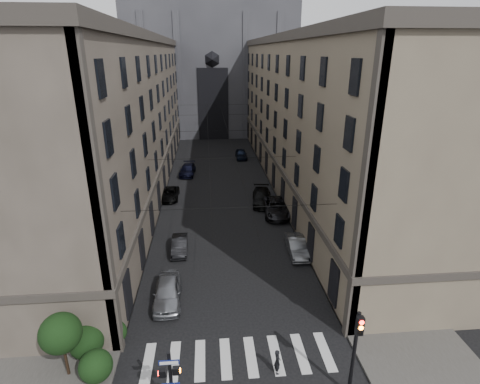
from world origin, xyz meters
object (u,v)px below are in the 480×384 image
object	(u,v)px
gothic_tower	(211,47)
traffic_light_right	(356,345)
car_left_far	(188,170)
car_left_near	(167,292)
car_left_midnear	(180,245)
car_right_midnear	(276,208)
car_right_near	(297,246)
car_left_midfar	(170,194)
pedestrian	(277,362)
pedestrian_signal_left	(171,380)
car_right_midfar	(262,197)
car_right_far	(241,154)

from	to	relation	value
gothic_tower	traffic_light_right	distance (m)	74.67
car_left_far	car_left_near	bearing A→B (deg)	-85.74
gothic_tower	car_left_near	size ratio (longest dim) A/B	12.05
gothic_tower	car_left_midnear	world-z (taller)	gothic_tower
car_left_midnear	car_right_midnear	distance (m)	12.51
car_right_near	car_left_far	bearing A→B (deg)	115.23
car_left_midfar	car_left_far	world-z (taller)	car_left_far
car_right_midnear	pedestrian	world-z (taller)	car_right_midnear
car_left_midfar	car_right_near	world-z (taller)	car_right_near
traffic_light_right	pedestrian	xyz separation A→B (m)	(-3.52, 1.78, -2.51)
car_left_midfar	pedestrian_signal_left	bearing A→B (deg)	-84.66
car_left_midnear	car_right_midnear	size ratio (longest dim) A/B	0.66
pedestrian_signal_left	car_left_near	bearing A→B (deg)	96.75
car_right_midfar	pedestrian	world-z (taller)	car_right_midfar
car_right_near	car_right_midnear	bearing A→B (deg)	93.04
car_right_midnear	traffic_light_right	bearing A→B (deg)	-86.97
car_right_near	traffic_light_right	bearing A→B (deg)	-91.05
car_left_far	car_right_midnear	xyz separation A→B (m)	(10.36, -15.31, 0.09)
car_left_midfar	pedestrian	distance (m)	28.58
car_right_near	car_right_midfar	size ratio (longest dim) A/B	0.81
car_right_near	car_right_midnear	size ratio (longest dim) A/B	0.74
car_left_near	gothic_tower	bearing A→B (deg)	84.47
pedestrian_signal_left	car_right_midnear	bearing A→B (deg)	68.30
car_left_midnear	car_left_far	size ratio (longest dim) A/B	0.77
car_left_near	pedestrian	bearing A→B (deg)	-47.84
pedestrian_signal_left	pedestrian	xyz separation A→B (m)	(5.59, 2.20, -1.55)
car_left_near	car_right_far	size ratio (longest dim) A/B	1.07
traffic_light_right	pedestrian	distance (m)	4.68
gothic_tower	car_right_near	size ratio (longest dim) A/B	13.21
pedestrian_signal_left	car_left_midnear	xyz separation A→B (m)	(-0.69, 16.41, -1.68)
car_left_midnear	pedestrian_signal_left	bearing A→B (deg)	-89.07
traffic_light_right	car_left_far	size ratio (longest dim) A/B	1.03
car_left_far	car_right_far	bearing A→B (deg)	48.05
traffic_light_right	car_left_near	bearing A→B (deg)	139.23
pedestrian	gothic_tower	bearing A→B (deg)	-4.98
pedestrian_signal_left	traffic_light_right	world-z (taller)	traffic_light_right
gothic_tower	car_left_midfar	bearing A→B (deg)	-98.04
car_left_midnear	car_left_midfar	world-z (taller)	car_left_midnear
pedestrian_signal_left	car_left_near	size ratio (longest dim) A/B	0.83
car_left_midnear	car_left_far	bearing A→B (deg)	89.10
pedestrian_signal_left	car_left_near	distance (m)	9.41
gothic_tower	car_right_far	distance (m)	31.56
gothic_tower	car_right_midnear	xyz separation A→B (m)	(5.94, -49.71, -16.98)
traffic_light_right	car_left_midnear	bearing A→B (deg)	121.51
car_left_near	car_left_midnear	size ratio (longest dim) A/B	1.23
pedestrian_signal_left	car_right_midnear	size ratio (longest dim) A/B	0.68
traffic_light_right	pedestrian	size ratio (longest dim) A/B	3.36
car_left_near	car_right_midfar	xyz separation A→B (m)	(9.43, 17.86, -0.03)
car_left_midfar	car_right_near	bearing A→B (deg)	-49.20
car_left_near	car_right_near	distance (m)	12.31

